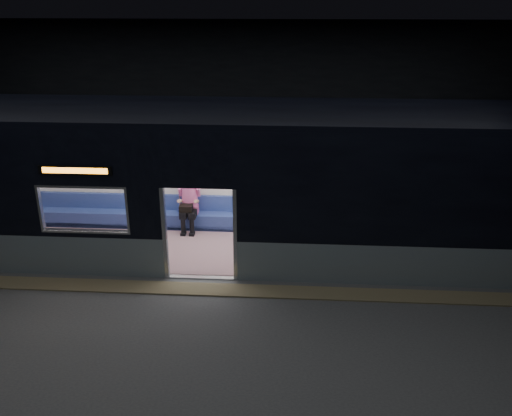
# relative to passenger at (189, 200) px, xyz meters

# --- Properties ---
(station_floor) EXTENTS (24.00, 14.00, 0.01)m
(station_floor) POSITION_rel_passenger_xyz_m (0.68, -3.55, -0.83)
(station_floor) COLOR #47494C
(station_floor) RESTS_ON ground
(station_envelope) EXTENTS (24.00, 14.00, 5.00)m
(station_envelope) POSITION_rel_passenger_xyz_m (0.68, -3.55, 2.84)
(station_envelope) COLOR black
(station_envelope) RESTS_ON station_floor
(tactile_strip) EXTENTS (22.80, 0.50, 0.03)m
(tactile_strip) POSITION_rel_passenger_xyz_m (0.68, -3.00, -0.81)
(tactile_strip) COLOR #8C7F59
(tactile_strip) RESTS_ON station_floor
(metro_car) EXTENTS (18.00, 3.04, 3.35)m
(metro_car) POSITION_rel_passenger_xyz_m (0.68, -1.00, 1.02)
(metro_car) COLOR gray
(metro_car) RESTS_ON station_floor
(passenger) EXTENTS (0.42, 0.72, 1.43)m
(passenger) POSITION_rel_passenger_xyz_m (0.00, 0.00, 0.00)
(passenger) COLOR black
(passenger) RESTS_ON metro_car
(handbag) EXTENTS (0.32, 0.28, 0.16)m
(handbag) POSITION_rel_passenger_xyz_m (-0.04, -0.24, -0.13)
(handbag) COLOR black
(handbag) RESTS_ON passenger
(transit_map) EXTENTS (0.89, 0.03, 0.58)m
(transit_map) POSITION_rel_passenger_xyz_m (5.68, 0.31, 0.62)
(transit_map) COLOR white
(transit_map) RESTS_ON metro_car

